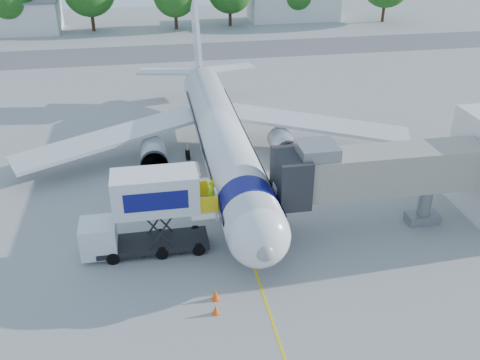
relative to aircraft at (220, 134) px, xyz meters
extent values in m
plane|color=gray|center=(0.00, -4.12, -2.95)|extent=(160.00, 160.00, 0.00)
cube|color=yellow|center=(0.00, -4.12, -2.94)|extent=(0.15, 70.00, 0.01)
cube|color=#59595B|center=(0.00, 37.88, -2.94)|extent=(120.00, 10.00, 0.01)
cylinder|color=silver|center=(0.00, -1.12, 0.05)|extent=(3.70, 28.00, 3.70)
sphere|color=silver|center=(0.00, -15.12, 0.05)|extent=(3.70, 3.70, 3.70)
sphere|color=gray|center=(0.00, -16.67, 0.05)|extent=(1.10, 1.10, 1.10)
cone|color=silver|center=(0.00, 15.88, 0.05)|extent=(3.70, 6.00, 3.70)
cube|color=silver|center=(0.00, 16.88, 4.25)|extent=(0.35, 7.26, 8.29)
cube|color=silver|center=(9.00, 2.38, -0.65)|extent=(16.17, 9.32, 1.42)
cube|color=silver|center=(-9.00, 2.38, -0.65)|extent=(16.17, 9.32, 1.42)
cylinder|color=#999BA0|center=(5.50, 0.38, -1.65)|extent=(2.10, 3.60, 2.10)
cylinder|color=#999BA0|center=(-5.50, 0.38, -1.65)|extent=(2.10, 3.60, 2.10)
cube|color=black|center=(0.00, -15.42, 0.50)|extent=(2.60, 1.39, 0.81)
cylinder|color=#0D0F60|center=(0.00, -12.12, 0.05)|extent=(3.73, 2.00, 3.73)
cylinder|color=silver|center=(0.00, -13.62, -2.20)|extent=(0.16, 0.16, 1.50)
cylinder|color=black|center=(0.00, -13.62, -2.63)|extent=(0.25, 0.64, 0.64)
cylinder|color=black|center=(2.60, 1.88, -2.50)|extent=(0.35, 0.90, 0.90)
cylinder|color=black|center=(-2.60, 1.88, -2.50)|extent=(0.35, 0.90, 0.90)
cube|color=#9D9886|center=(9.00, -11.12, 1.45)|extent=(13.60, 2.60, 2.80)
cube|color=black|center=(2.90, -11.12, 1.45)|extent=(2.00, 3.20, 3.20)
cube|color=slate|center=(4.50, -11.12, 3.25)|extent=(2.40, 2.40, 0.80)
cylinder|color=slate|center=(12.50, -11.12, -1.45)|extent=(0.90, 0.90, 3.00)
cube|color=slate|center=(12.50, -11.12, -2.60)|extent=(2.20, 1.20, 0.70)
cylinder|color=black|center=(11.60, -11.12, -2.60)|extent=(0.30, 0.70, 0.70)
cylinder|color=black|center=(13.40, -11.12, -2.60)|extent=(0.30, 0.70, 0.70)
cube|color=black|center=(-6.00, -11.12, -2.40)|extent=(7.00, 2.30, 0.35)
cube|color=silver|center=(-9.30, -11.12, -1.60)|extent=(2.20, 2.20, 2.10)
cube|color=black|center=(-9.30, -11.12, -1.15)|extent=(1.90, 2.10, 0.70)
cube|color=silver|center=(-5.60, -11.12, 1.30)|extent=(5.20, 2.40, 2.50)
cube|color=#0D0F60|center=(-5.60, -12.34, 1.30)|extent=(3.80, 0.04, 1.20)
cube|color=silver|center=(-2.45, -11.12, 0.10)|extent=(1.10, 2.20, 0.10)
cube|color=yellow|center=(-2.45, -12.17, 0.65)|extent=(1.10, 0.06, 1.10)
cube|color=yellow|center=(-2.45, -10.07, 0.65)|extent=(1.10, 0.06, 1.10)
cylinder|color=black|center=(-3.20, -12.17, -2.55)|extent=(0.80, 0.25, 0.80)
cylinder|color=black|center=(-3.20, -10.07, -2.55)|extent=(0.80, 0.25, 0.80)
cylinder|color=black|center=(-8.50, -12.17, -2.55)|extent=(0.80, 0.25, 0.80)
cylinder|color=black|center=(-8.50, -10.07, -2.55)|extent=(0.80, 0.25, 0.80)
imported|color=#BAFB1A|center=(-2.24, -11.12, 0.97)|extent=(0.52, 0.67, 1.64)
cube|color=silver|center=(-2.01, -20.21, -2.17)|extent=(4.30, 3.08, 1.55)
cube|color=#0D0F60|center=(-2.01, -20.21, -1.67)|extent=(2.68, 2.47, 0.39)
cylinder|color=black|center=(-3.25, -21.42, -2.56)|extent=(0.82, 0.50, 0.78)
cylinder|color=black|center=(-3.72, -19.94, -2.56)|extent=(0.82, 0.50, 0.78)
cylinder|color=black|center=(-0.29, -20.48, -2.56)|extent=(0.82, 0.50, 0.78)
cylinder|color=black|center=(-0.76, -19.00, -2.56)|extent=(0.82, 0.50, 0.78)
cone|color=#FF4E0D|center=(-2.75, -16.58, -2.60)|extent=(0.44, 0.44, 0.70)
cube|color=#FF4E0D|center=(-2.75, -16.58, -2.93)|extent=(0.40, 0.40, 0.04)
cone|color=#FF4E0D|center=(-2.90, -17.75, -2.64)|extent=(0.38, 0.38, 0.61)
cube|color=#FF4E0D|center=(-2.90, -17.75, -2.93)|extent=(0.35, 0.35, 0.03)
cube|color=silver|center=(-28.00, 55.88, -0.45)|extent=(18.00, 8.00, 5.00)
cube|color=slate|center=(-28.00, 55.88, 2.20)|extent=(18.40, 8.40, 0.30)
cube|color=silver|center=(22.00, 57.88, -0.45)|extent=(16.00, 7.00, 5.00)
cylinder|color=#382314|center=(-26.17, 54.23, -1.33)|extent=(0.56, 0.56, 3.23)
cylinder|color=#382314|center=(-13.62, 54.65, -1.04)|extent=(0.56, 0.56, 3.81)
cylinder|color=#382314|center=(0.22, 53.52, -1.33)|extent=(0.56, 0.56, 3.23)
cylinder|color=#382314|center=(9.71, 54.45, -1.21)|extent=(0.56, 0.56, 3.47)
cylinder|color=#382314|center=(22.00, 56.20, -1.61)|extent=(0.56, 0.56, 2.67)
cylinder|color=#382314|center=(37.47, 53.08, -0.93)|extent=(0.56, 0.56, 4.03)
camera|label=1|loc=(-5.55, -39.89, 17.16)|focal=40.00mm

